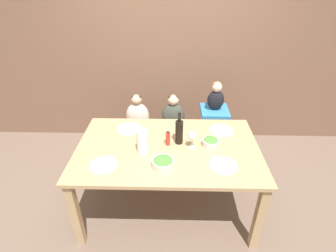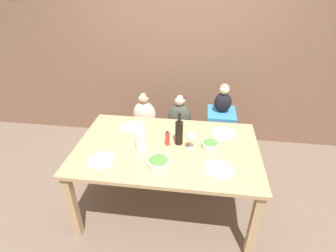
# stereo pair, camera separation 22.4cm
# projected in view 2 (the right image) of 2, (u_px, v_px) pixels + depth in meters

# --- Properties ---
(ground_plane) EXTENTS (14.00, 14.00, 0.00)m
(ground_plane) POSITION_uv_depth(u_px,v_px,m) (167.00, 204.00, 2.84)
(ground_plane) COLOR #705B4C
(wall_back) EXTENTS (10.00, 0.06, 2.70)m
(wall_back) POSITION_uv_depth(u_px,v_px,m) (182.00, 45.00, 3.36)
(wall_back) COLOR brown
(wall_back) RESTS_ON ground_plane
(dining_table) EXTENTS (1.70, 1.05, 0.76)m
(dining_table) POSITION_uv_depth(u_px,v_px,m) (167.00, 154.00, 2.49)
(dining_table) COLOR tan
(dining_table) RESTS_ON ground_plane
(chair_far_left) EXTENTS (0.38, 0.42, 0.48)m
(chair_far_left) POSITION_uv_depth(u_px,v_px,m) (145.00, 132.00, 3.35)
(chair_far_left) COLOR silver
(chair_far_left) RESTS_ON ground_plane
(chair_far_center) EXTENTS (0.38, 0.42, 0.48)m
(chair_far_center) POSITION_uv_depth(u_px,v_px,m) (179.00, 134.00, 3.30)
(chair_far_center) COLOR silver
(chair_far_center) RESTS_ON ground_plane
(chair_right_highchair) EXTENTS (0.33, 0.35, 0.76)m
(chair_right_highchair) POSITION_uv_depth(u_px,v_px,m) (220.00, 124.00, 3.15)
(chair_right_highchair) COLOR silver
(chair_right_highchair) RESTS_ON ground_plane
(person_child_left) EXTENTS (0.28, 0.17, 0.46)m
(person_child_left) POSITION_uv_depth(u_px,v_px,m) (144.00, 112.00, 3.20)
(person_child_left) COLOR beige
(person_child_left) RESTS_ON chair_far_left
(person_child_center) EXTENTS (0.28, 0.17, 0.46)m
(person_child_center) POSITION_uv_depth(u_px,v_px,m) (180.00, 114.00, 3.15)
(person_child_center) COLOR #3D4238
(person_child_center) RESTS_ON chair_far_center
(person_baby_right) EXTENTS (0.20, 0.12, 0.34)m
(person_baby_right) POSITION_uv_depth(u_px,v_px,m) (223.00, 98.00, 2.97)
(person_baby_right) COLOR black
(person_baby_right) RESTS_ON chair_right_highchair
(wine_bottle) EXTENTS (0.07, 0.07, 0.32)m
(wine_bottle) POSITION_uv_depth(u_px,v_px,m) (179.00, 132.00, 2.43)
(wine_bottle) COLOR black
(wine_bottle) RESTS_ON dining_table
(paper_towel_roll) EXTENTS (0.11, 0.11, 0.23)m
(paper_towel_roll) POSITION_uv_depth(u_px,v_px,m) (141.00, 140.00, 2.34)
(paper_towel_roll) COLOR white
(paper_towel_roll) RESTS_ON dining_table
(wine_glass_near) EXTENTS (0.08, 0.08, 0.17)m
(wine_glass_near) POSITION_uv_depth(u_px,v_px,m) (192.00, 137.00, 2.35)
(wine_glass_near) COLOR white
(wine_glass_near) RESTS_ON dining_table
(salad_bowl_large) EXTENTS (0.19, 0.19, 0.08)m
(salad_bowl_large) POSITION_uv_depth(u_px,v_px,m) (159.00, 162.00, 2.19)
(salad_bowl_large) COLOR silver
(salad_bowl_large) RESTS_ON dining_table
(salad_bowl_small) EXTENTS (0.16, 0.16, 0.08)m
(salad_bowl_small) POSITION_uv_depth(u_px,v_px,m) (210.00, 144.00, 2.41)
(salad_bowl_small) COLOR silver
(salad_bowl_small) RESTS_ON dining_table
(dinner_plate_front_left) EXTENTS (0.24, 0.24, 0.01)m
(dinner_plate_front_left) POSITION_uv_depth(u_px,v_px,m) (101.00, 160.00, 2.26)
(dinner_plate_front_left) COLOR silver
(dinner_plate_front_left) RESTS_ON dining_table
(dinner_plate_back_left) EXTENTS (0.24, 0.24, 0.01)m
(dinner_plate_back_left) POSITION_uv_depth(u_px,v_px,m) (132.00, 127.00, 2.74)
(dinner_plate_back_left) COLOR silver
(dinner_plate_back_left) RESTS_ON dining_table
(dinner_plate_back_right) EXTENTS (0.24, 0.24, 0.01)m
(dinner_plate_back_right) POSITION_uv_depth(u_px,v_px,m) (224.00, 133.00, 2.63)
(dinner_plate_back_right) COLOR silver
(dinner_plate_back_right) RESTS_ON dining_table
(dinner_plate_front_right) EXTENTS (0.24, 0.24, 0.01)m
(dinner_plate_front_right) POSITION_uv_depth(u_px,v_px,m) (219.00, 169.00, 2.16)
(dinner_plate_front_right) COLOR silver
(dinner_plate_front_right) RESTS_ON dining_table
(condiment_bottle_hot_sauce) EXTENTS (0.04, 0.04, 0.16)m
(condiment_bottle_hot_sauce) POSITION_uv_depth(u_px,v_px,m) (167.00, 138.00, 2.44)
(condiment_bottle_hot_sauce) COLOR red
(condiment_bottle_hot_sauce) RESTS_ON dining_table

